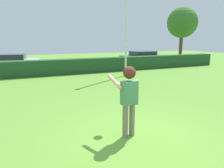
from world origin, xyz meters
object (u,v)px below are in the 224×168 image
(lamppost, at_px, (126,18))
(oak_tree, at_px, (182,23))
(person, at_px, (129,94))
(parked_car_silver, at_px, (10,61))
(frisbee, at_px, (117,84))
(parked_car_green, at_px, (143,57))

(lamppost, height_order, oak_tree, lamppost)
(person, distance_m, parked_car_silver, 14.08)
(frisbee, bearing_deg, lamppost, 60.34)
(frisbee, distance_m, oak_tree, 20.83)
(lamppost, bearing_deg, person, -117.53)
(person, relative_size, parked_car_silver, 0.40)
(person, height_order, frisbee, person)
(frisbee, xyz_separation_m, oak_tree, (14.96, 14.20, 2.93))
(lamppost, height_order, parked_car_green, lamppost)
(person, bearing_deg, frisbee, 89.45)
(lamppost, distance_m, parked_car_green, 7.33)
(frisbee, xyz_separation_m, lamppost, (4.14, 7.28, 2.45))
(person, height_order, parked_car_green, person)
(person, bearing_deg, oak_tree, 44.86)
(lamppost, height_order, parked_car_silver, lamppost)
(frisbee, relative_size, lamppost, 0.03)
(person, relative_size, frisbee, 7.88)
(person, relative_size, parked_car_green, 0.42)
(frisbee, bearing_deg, parked_car_green, 54.83)
(frisbee, distance_m, parked_car_silver, 13.41)
(parked_car_green, bearing_deg, parked_car_silver, 175.75)
(parked_car_green, bearing_deg, person, -123.73)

